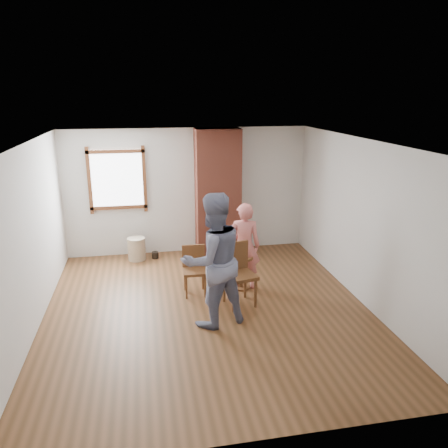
{
  "coord_description": "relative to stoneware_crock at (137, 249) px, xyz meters",
  "views": [
    {
      "loc": [
        -0.89,
        -6.11,
        3.29
      ],
      "look_at": [
        0.41,
        0.8,
        1.15
      ],
      "focal_mm": 35.0,
      "sensor_mm": 36.0,
      "label": 1
    }
  ],
  "objects": [
    {
      "name": "man",
      "position": [
        1.12,
        -2.8,
        0.76
      ],
      "size": [
        1.15,
        1.02,
        1.98
      ],
      "primitive_type": "imported",
      "rotation": [
        0.0,
        0.0,
        3.47
      ],
      "color": "#15163A",
      "rests_on": "ground"
    },
    {
      "name": "room_shell",
      "position": [
        1.04,
        -1.79,
        1.58
      ],
      "size": [
        5.04,
        5.52,
        2.62
      ],
      "color": "silver",
      "rests_on": "ground"
    },
    {
      "name": "dining_chair_right",
      "position": [
        1.61,
        -2.22,
        0.33
      ],
      "size": [
        0.55,
        0.55,
        1.0
      ],
      "rotation": [
        0.0,
        0.0,
        0.21
      ],
      "color": "brown",
      "rests_on": "ground"
    },
    {
      "name": "cake_plate",
      "position": [
        1.79,
        -1.73,
        0.37
      ],
      "size": [
        0.18,
        0.18,
        0.01
      ],
      "primitive_type": "cylinder",
      "color": "white",
      "rests_on": "side_table"
    },
    {
      "name": "stoneware_crock",
      "position": [
        0.0,
        0.0,
        0.0
      ],
      "size": [
        0.45,
        0.45,
        0.46
      ],
      "primitive_type": "cylinder",
      "rotation": [
        0.0,
        0.0,
        -0.29
      ],
      "color": "#C8B690",
      "rests_on": "ground"
    },
    {
      "name": "ground",
      "position": [
        1.1,
        -2.4,
        -0.23
      ],
      "size": [
        5.5,
        5.5,
        0.0
      ],
      "primitive_type": "plane",
      "color": "brown",
      "rests_on": "ground"
    },
    {
      "name": "dark_pot",
      "position": [
        0.37,
        0.0,
        -0.16
      ],
      "size": [
        0.17,
        0.17,
        0.14
      ],
      "primitive_type": "cylinder",
      "rotation": [
        0.0,
        0.0,
        0.27
      ],
      "color": "black",
      "rests_on": "ground"
    },
    {
      "name": "brick_chimney",
      "position": [
        1.7,
        0.1,
        1.07
      ],
      "size": [
        0.9,
        0.5,
        2.6
      ],
      "primitive_type": "cube",
      "color": "#A14C39",
      "rests_on": "ground"
    },
    {
      "name": "person_pink",
      "position": [
        1.84,
        -1.68,
        0.53
      ],
      "size": [
        0.62,
        0.47,
        1.52
      ],
      "primitive_type": "imported",
      "rotation": [
        0.0,
        0.0,
        2.93
      ],
      "color": "#D56F6A",
      "rests_on": "ground"
    },
    {
      "name": "dining_chair_left",
      "position": [
        0.97,
        -1.72,
        0.23
      ],
      "size": [
        0.39,
        0.39,
        0.82
      ],
      "rotation": [
        0.0,
        0.0,
        -0.02
      ],
      "color": "brown",
      "rests_on": "ground"
    },
    {
      "name": "cake_slice",
      "position": [
        1.8,
        -1.73,
        0.41
      ],
      "size": [
        0.08,
        0.07,
        0.06
      ],
      "primitive_type": "cube",
      "color": "white",
      "rests_on": "cake_plate"
    },
    {
      "name": "side_table",
      "position": [
        1.79,
        -1.73,
        0.17
      ],
      "size": [
        0.4,
        0.4,
        0.6
      ],
      "color": "brown",
      "rests_on": "ground"
    }
  ]
}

